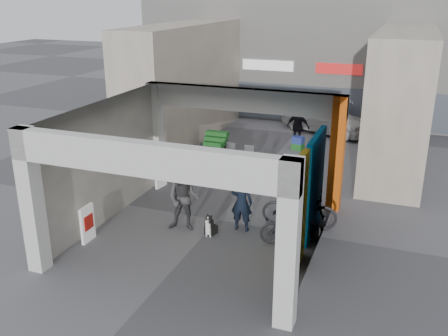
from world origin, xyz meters
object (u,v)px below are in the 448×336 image
at_px(border_collie, 210,227).
at_px(bicycle_rear, 291,226).
at_px(produce_stand, 216,143).
at_px(white_van, 326,117).
at_px(bicycle_front, 300,209).
at_px(man_elderly, 309,187).
at_px(man_crates, 298,127).
at_px(man_back_turned, 183,198).
at_px(cafe_set, 231,161).
at_px(man_with_dog, 242,202).

xyz_separation_m(border_collie, bicycle_rear, (2.15, 0.32, 0.23)).
distance_m(produce_stand, bicycle_rear, 8.50).
relative_size(bicycle_rear, white_van, 0.38).
bearing_deg(produce_stand, bicycle_front, -65.81).
xyz_separation_m(bicycle_rear, white_van, (-1.03, 11.32, 0.25)).
bearing_deg(bicycle_rear, man_elderly, -25.02).
relative_size(man_crates, white_van, 0.40).
bearing_deg(white_van, bicycle_front, -150.49).
bearing_deg(man_back_turned, produce_stand, 94.44).
height_order(produce_stand, man_back_turned, man_back_turned).
bearing_deg(bicycle_front, border_collie, 116.03).
relative_size(produce_stand, man_back_turned, 0.61).
height_order(produce_stand, bicycle_front, bicycle_front).
bearing_deg(white_van, man_crates, -172.05).
bearing_deg(bicycle_front, cafe_set, 35.07).
height_order(cafe_set, man_crates, man_crates).
distance_m(bicycle_front, bicycle_rear, 1.05).
xyz_separation_m(produce_stand, border_collie, (2.71, -7.30, -0.04)).
relative_size(cafe_set, man_crates, 0.83).
xyz_separation_m(man_back_turned, white_van, (1.93, 11.56, -0.20)).
height_order(cafe_set, produce_stand, cafe_set).
distance_m(man_back_turned, man_elderly, 3.77).
bearing_deg(white_van, man_elderly, -149.58).
bearing_deg(man_back_turned, man_crates, 72.20).
bearing_deg(produce_stand, man_back_turned, -90.41).
distance_m(man_back_turned, bicycle_front, 3.25).
bearing_deg(border_collie, white_van, 103.25).
bearing_deg(bicycle_rear, man_crates, -12.03).
bearing_deg(white_van, cafe_set, -177.12).
xyz_separation_m(cafe_set, border_collie, (1.32, -5.27, -0.05)).
height_order(produce_stand, man_elderly, man_elderly).
distance_m(man_crates, bicycle_front, 7.84).
distance_m(produce_stand, bicycle_front, 7.66).
bearing_deg(bicycle_front, bicycle_rear, 173.47).
relative_size(border_collie, man_back_turned, 0.34).
bearing_deg(border_collie, cafe_set, 122.74).
xyz_separation_m(man_crates, bicycle_rear, (1.78, -8.67, -0.37)).
relative_size(produce_stand, border_collie, 1.78).
relative_size(produce_stand, man_with_dog, 0.69).
relative_size(bicycle_front, white_van, 0.49).
bearing_deg(cafe_set, produce_stand, 124.44).
height_order(produce_stand, man_with_dog, man_with_dog).
height_order(border_collie, man_elderly, man_elderly).
xyz_separation_m(man_back_turned, man_crates, (1.18, 8.92, -0.08)).
distance_m(man_back_turned, man_crates, 9.00).
xyz_separation_m(produce_stand, bicycle_rear, (4.85, -6.97, 0.19)).
xyz_separation_m(cafe_set, bicycle_front, (3.46, -3.90, 0.25)).
distance_m(produce_stand, man_crates, 3.56).
height_order(border_collie, bicycle_rear, bicycle_rear).
height_order(man_with_dog, man_elderly, man_elderly).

